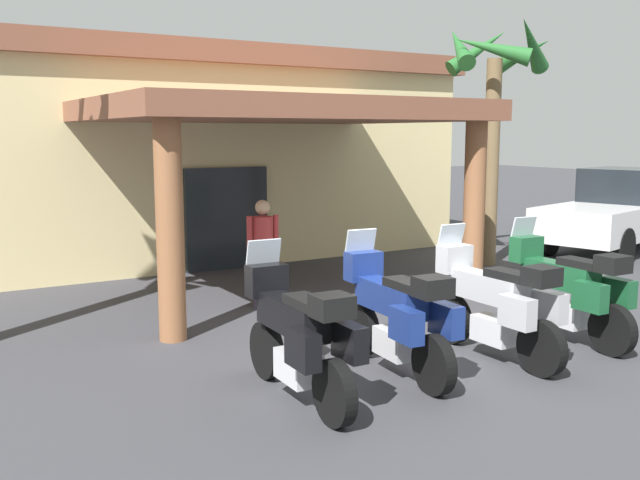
{
  "coord_description": "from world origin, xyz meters",
  "views": [
    {
      "loc": [
        -5.56,
        -7.23,
        2.78
      ],
      "look_at": [
        -0.31,
        1.91,
        1.2
      ],
      "focal_mm": 39.95,
      "sensor_mm": 36.0,
      "label": 1
    }
  ],
  "objects_px": {
    "motorcycle_blue": "(397,315)",
    "palm_tree_near_portico": "(495,85)",
    "motorcycle_green": "(567,290)",
    "motorcycle_black": "(298,336)",
    "motel_building": "(184,152)",
    "pedestrian": "(263,246)",
    "motorcycle_silver": "(496,304)",
    "pickup_truck_white": "(619,212)"
  },
  "relations": [
    {
      "from": "motorcycle_silver",
      "to": "pedestrian",
      "type": "xyz_separation_m",
      "value": [
        -1.37,
        3.81,
        0.32
      ]
    },
    {
      "from": "motorcycle_blue",
      "to": "palm_tree_near_portico",
      "type": "bearing_deg",
      "value": -47.67
    },
    {
      "from": "motorcycle_black",
      "to": "motorcycle_blue",
      "type": "relative_size",
      "value": 1.0
    },
    {
      "from": "motorcycle_black",
      "to": "motorcycle_blue",
      "type": "xyz_separation_m",
      "value": [
        1.39,
        0.19,
        0.0
      ]
    },
    {
      "from": "motel_building",
      "to": "motorcycle_blue",
      "type": "distance_m",
      "value": 9.59
    },
    {
      "from": "motorcycle_silver",
      "to": "pedestrian",
      "type": "height_order",
      "value": "pedestrian"
    },
    {
      "from": "pickup_truck_white",
      "to": "palm_tree_near_portico",
      "type": "distance_m",
      "value": 4.92
    },
    {
      "from": "motorcycle_silver",
      "to": "pedestrian",
      "type": "relative_size",
      "value": 1.27
    },
    {
      "from": "motorcycle_black",
      "to": "motorcycle_silver",
      "type": "xyz_separation_m",
      "value": [
        2.78,
        0.02,
        0.0
      ]
    },
    {
      "from": "pedestrian",
      "to": "palm_tree_near_portico",
      "type": "distance_m",
      "value": 6.51
    },
    {
      "from": "pedestrian",
      "to": "motel_building",
      "type": "bearing_deg",
      "value": 179.27
    },
    {
      "from": "motorcycle_blue",
      "to": "palm_tree_near_portico",
      "type": "height_order",
      "value": "palm_tree_near_portico"
    },
    {
      "from": "motorcycle_blue",
      "to": "motorcycle_silver",
      "type": "relative_size",
      "value": 1.0
    },
    {
      "from": "motorcycle_black",
      "to": "motorcycle_green",
      "type": "relative_size",
      "value": 1.0
    },
    {
      "from": "motorcycle_silver",
      "to": "palm_tree_near_portico",
      "type": "height_order",
      "value": "palm_tree_near_portico"
    },
    {
      "from": "motorcycle_black",
      "to": "pedestrian",
      "type": "xyz_separation_m",
      "value": [
        1.41,
        3.84,
        0.32
      ]
    },
    {
      "from": "motorcycle_green",
      "to": "pedestrian",
      "type": "distance_m",
      "value": 4.63
    },
    {
      "from": "pedestrian",
      "to": "motorcycle_black",
      "type": "bearing_deg",
      "value": -13.65
    },
    {
      "from": "pedestrian",
      "to": "motorcycle_blue",
      "type": "bearing_deg",
      "value": 6.2
    },
    {
      "from": "motorcycle_green",
      "to": "pickup_truck_white",
      "type": "relative_size",
      "value": 0.4
    },
    {
      "from": "pedestrian",
      "to": "palm_tree_near_portico",
      "type": "xyz_separation_m",
      "value": [
        5.8,
        1.03,
        2.76
      ]
    },
    {
      "from": "motorcycle_green",
      "to": "pedestrian",
      "type": "bearing_deg",
      "value": 37.88
    },
    {
      "from": "motel_building",
      "to": "palm_tree_near_portico",
      "type": "bearing_deg",
      "value": -44.25
    },
    {
      "from": "motorcycle_black",
      "to": "motorcycle_green",
      "type": "bearing_deg",
      "value": -87.19
    },
    {
      "from": "motorcycle_blue",
      "to": "motorcycle_silver",
      "type": "distance_m",
      "value": 1.4
    },
    {
      "from": "pickup_truck_white",
      "to": "motorcycle_green",
      "type": "bearing_deg",
      "value": -162.17
    },
    {
      "from": "motel_building",
      "to": "motorcycle_black",
      "type": "relative_size",
      "value": 5.71
    },
    {
      "from": "pickup_truck_white",
      "to": "motorcycle_black",
      "type": "bearing_deg",
      "value": -172.46
    },
    {
      "from": "motorcycle_blue",
      "to": "motorcycle_silver",
      "type": "xyz_separation_m",
      "value": [
        1.39,
        -0.16,
        0.0
      ]
    },
    {
      "from": "motel_building",
      "to": "pickup_truck_white",
      "type": "height_order",
      "value": "motel_building"
    },
    {
      "from": "palm_tree_near_portico",
      "to": "motorcycle_green",
      "type": "bearing_deg",
      "value": -122.73
    },
    {
      "from": "motel_building",
      "to": "motorcycle_blue",
      "type": "relative_size",
      "value": 5.7
    },
    {
      "from": "pedestrian",
      "to": "palm_tree_near_portico",
      "type": "height_order",
      "value": "palm_tree_near_portico"
    },
    {
      "from": "motorcycle_black",
      "to": "palm_tree_near_portico",
      "type": "bearing_deg",
      "value": -54.96
    },
    {
      "from": "motel_building",
      "to": "palm_tree_near_portico",
      "type": "xyz_separation_m",
      "value": [
        5.06,
        -4.73,
        1.42
      ]
    },
    {
      "from": "motorcycle_silver",
      "to": "pickup_truck_white",
      "type": "distance_m",
      "value": 9.7
    },
    {
      "from": "motorcycle_black",
      "to": "motorcycle_green",
      "type": "xyz_separation_m",
      "value": [
        4.17,
        0.13,
        0.0
      ]
    },
    {
      "from": "palm_tree_near_portico",
      "to": "motorcycle_silver",
      "type": "bearing_deg",
      "value": -132.47
    },
    {
      "from": "motorcycle_blue",
      "to": "pedestrian",
      "type": "distance_m",
      "value": 3.66
    },
    {
      "from": "motel_building",
      "to": "motorcycle_green",
      "type": "xyz_separation_m",
      "value": [
        2.02,
        -9.47,
        -1.66
      ]
    },
    {
      "from": "palm_tree_near_portico",
      "to": "pedestrian",
      "type": "bearing_deg",
      "value": -169.9
    },
    {
      "from": "motel_building",
      "to": "motorcycle_blue",
      "type": "bearing_deg",
      "value": -95.8
    }
  ]
}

